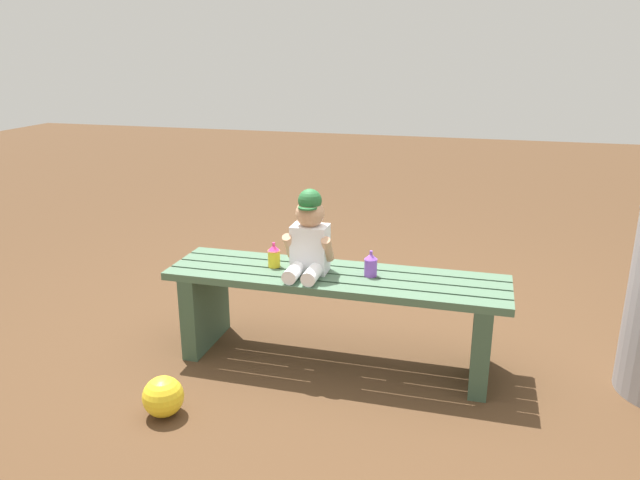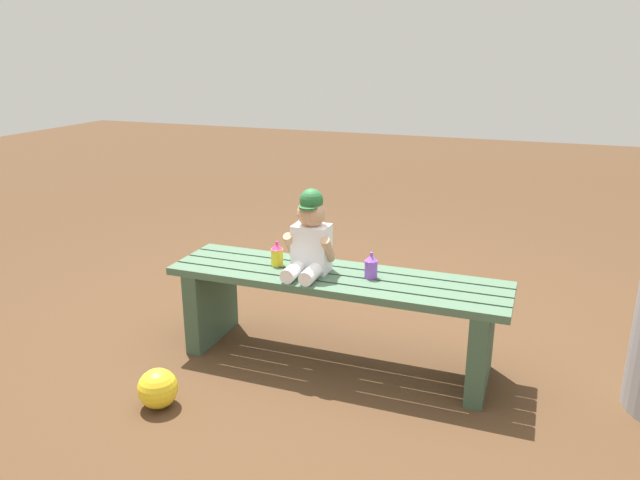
{
  "view_description": "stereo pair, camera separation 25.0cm",
  "coord_description": "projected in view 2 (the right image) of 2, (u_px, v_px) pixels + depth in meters",
  "views": [
    {
      "loc": [
        0.63,
        -2.62,
        1.48
      ],
      "look_at": [
        -0.06,
        -0.05,
        0.63
      ],
      "focal_mm": 34.08,
      "sensor_mm": 36.0,
      "label": 1
    },
    {
      "loc": [
        0.87,
        -2.54,
        1.48
      ],
      "look_at": [
        -0.06,
        -0.05,
        0.63
      ],
      "focal_mm": 34.08,
      "sensor_mm": 36.0,
      "label": 2
    }
  ],
  "objects": [
    {
      "name": "toy_ball",
      "position": [
        158.0,
        388.0,
        2.6
      ],
      "size": [
        0.17,
        0.17,
        0.17
      ],
      "primitive_type": "sphere",
      "color": "yellow",
      "rests_on": "ground_plane"
    },
    {
      "name": "child_figure",
      "position": [
        310.0,
        237.0,
        2.85
      ],
      "size": [
        0.23,
        0.27,
        0.4
      ],
      "color": "white",
      "rests_on": "park_bench"
    },
    {
      "name": "sippy_cup_right",
      "position": [
        371.0,
        266.0,
        2.82
      ],
      "size": [
        0.06,
        0.06,
        0.12
      ],
      "color": "#8C4CCC",
      "rests_on": "park_bench"
    },
    {
      "name": "sippy_cup_left",
      "position": [
        277.0,
        254.0,
        2.98
      ],
      "size": [
        0.06,
        0.06,
        0.12
      ],
      "color": "yellow",
      "rests_on": "park_bench"
    },
    {
      "name": "park_bench",
      "position": [
        336.0,
        303.0,
        2.92
      ],
      "size": [
        1.62,
        0.41,
        0.45
      ],
      "color": "#47664C",
      "rests_on": "ground_plane"
    },
    {
      "name": "ground_plane",
      "position": [
        336.0,
        360.0,
        3.01
      ],
      "size": [
        16.0,
        16.0,
        0.0
      ],
      "primitive_type": "plane",
      "color": "#4C331E"
    }
  ]
}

